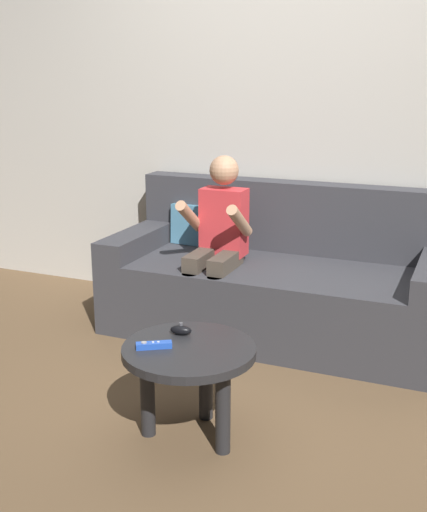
{
  "coord_description": "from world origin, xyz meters",
  "views": [
    {
      "loc": [
        1.05,
        -2.23,
        1.44
      ],
      "look_at": [
        -0.1,
        0.51,
        0.59
      ],
      "focal_mm": 45.23,
      "sensor_mm": 36.0,
      "label": 1
    }
  ],
  "objects_px": {
    "couch": "(277,283)",
    "game_remote_blue_near_edge": "(154,345)",
    "person_seated_on_couch": "(218,237)",
    "coffee_table": "(190,363)",
    "nunchuk_black": "(181,330)"
  },
  "relations": [
    {
      "from": "couch",
      "to": "game_remote_blue_near_edge",
      "type": "xyz_separation_m",
      "value": [
        -0.1,
        -1.29,
        0.13
      ]
    },
    {
      "from": "couch",
      "to": "person_seated_on_couch",
      "type": "distance_m",
      "value": 0.44
    },
    {
      "from": "coffee_table",
      "to": "nunchuk_black",
      "type": "relative_size",
      "value": 5.54
    },
    {
      "from": "person_seated_on_couch",
      "to": "game_remote_blue_near_edge",
      "type": "relative_size",
      "value": 7.29
    },
    {
      "from": "person_seated_on_couch",
      "to": "coffee_table",
      "type": "height_order",
      "value": "person_seated_on_couch"
    },
    {
      "from": "nunchuk_black",
      "to": "game_remote_blue_near_edge",
      "type": "bearing_deg",
      "value": -103.55
    },
    {
      "from": "coffee_table",
      "to": "game_remote_blue_near_edge",
      "type": "height_order",
      "value": "game_remote_blue_near_edge"
    },
    {
      "from": "person_seated_on_couch",
      "to": "coffee_table",
      "type": "bearing_deg",
      "value": -73.39
    },
    {
      "from": "couch",
      "to": "game_remote_blue_near_edge",
      "type": "height_order",
      "value": "couch"
    },
    {
      "from": "game_remote_blue_near_edge",
      "to": "nunchuk_black",
      "type": "bearing_deg",
      "value": 76.45
    },
    {
      "from": "couch",
      "to": "nunchuk_black",
      "type": "xyz_separation_m",
      "value": [
        -0.06,
        -1.13,
        0.13
      ]
    },
    {
      "from": "nunchuk_black",
      "to": "couch",
      "type": "bearing_deg",
      "value": 86.95
    },
    {
      "from": "couch",
      "to": "person_seated_on_couch",
      "type": "relative_size",
      "value": 1.86
    },
    {
      "from": "game_remote_blue_near_edge",
      "to": "nunchuk_black",
      "type": "xyz_separation_m",
      "value": [
        0.04,
        0.16,
        0.01
      ]
    },
    {
      "from": "person_seated_on_couch",
      "to": "coffee_table",
      "type": "xyz_separation_m",
      "value": [
        0.31,
        -1.03,
        -0.24
      ]
    }
  ]
}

